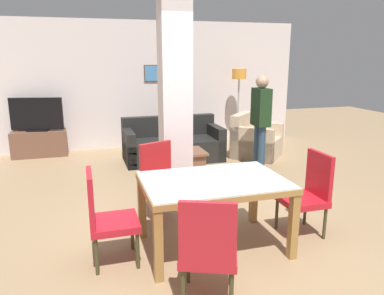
{
  "coord_description": "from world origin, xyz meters",
  "views": [
    {
      "loc": [
        -1.25,
        -3.41,
        1.99
      ],
      "look_at": [
        0.0,
        0.78,
        0.9
      ],
      "focal_mm": 35.0,
      "sensor_mm": 36.0,
      "label": 1
    }
  ],
  "objects_px": {
    "dining_table": "(214,194)",
    "coffee_table": "(187,163)",
    "dining_chair_near_left": "(208,248)",
    "floor_lamp": "(239,81)",
    "bottle": "(181,145)",
    "dining_chair_head_left": "(105,215)",
    "tv_stand": "(40,144)",
    "sofa": "(173,145)",
    "dining_chair_head_right": "(308,191)",
    "standing_person": "(261,117)",
    "dining_chair_far_left": "(161,179)",
    "armchair": "(255,142)",
    "tv_screen": "(37,115)"
  },
  "relations": [
    {
      "from": "dining_table",
      "to": "coffee_table",
      "type": "distance_m",
      "value": 2.43
    },
    {
      "from": "dining_chair_near_left",
      "to": "floor_lamp",
      "type": "xyz_separation_m",
      "value": [
        2.47,
        5.13,
        0.92
      ]
    },
    {
      "from": "bottle",
      "to": "floor_lamp",
      "type": "xyz_separation_m",
      "value": [
        1.84,
        1.89,
        0.87
      ]
    },
    {
      "from": "dining_table",
      "to": "bottle",
      "type": "xyz_separation_m",
      "value": [
        0.28,
        2.37,
        -0.05
      ]
    },
    {
      "from": "coffee_table",
      "to": "floor_lamp",
      "type": "height_order",
      "value": "floor_lamp"
    },
    {
      "from": "dining_chair_head_left",
      "to": "tv_stand",
      "type": "relative_size",
      "value": 0.9
    },
    {
      "from": "sofa",
      "to": "bottle",
      "type": "distance_m",
      "value": 1.12
    },
    {
      "from": "dining_chair_head_right",
      "to": "bottle",
      "type": "distance_m",
      "value": 2.52
    },
    {
      "from": "dining_chair_head_left",
      "to": "dining_chair_near_left",
      "type": "bearing_deg",
      "value": 40.25
    },
    {
      "from": "tv_stand",
      "to": "standing_person",
      "type": "xyz_separation_m",
      "value": [
        3.79,
        -2.14,
        0.7
      ]
    },
    {
      "from": "dining_chair_far_left",
      "to": "armchair",
      "type": "height_order",
      "value": "dining_chair_far_left"
    },
    {
      "from": "armchair",
      "to": "dining_chair_head_left",
      "type": "bearing_deg",
      "value": -0.76
    },
    {
      "from": "dining_chair_head_right",
      "to": "tv_screen",
      "type": "height_order",
      "value": "tv_screen"
    },
    {
      "from": "coffee_table",
      "to": "tv_stand",
      "type": "height_order",
      "value": "tv_stand"
    },
    {
      "from": "dining_chair_near_left",
      "to": "tv_screen",
      "type": "height_order",
      "value": "tv_screen"
    },
    {
      "from": "armchair",
      "to": "tv_stand",
      "type": "xyz_separation_m",
      "value": [
        -4.13,
        1.27,
        -0.04
      ]
    },
    {
      "from": "dining_chair_head_left",
      "to": "dining_chair_head_right",
      "type": "bearing_deg",
      "value": 90.0
    },
    {
      "from": "dining_chair_head_right",
      "to": "dining_chair_head_left",
      "type": "xyz_separation_m",
      "value": [
        -2.23,
        0.0,
        0.0
      ]
    },
    {
      "from": "dining_chair_head_left",
      "to": "tv_screen",
      "type": "height_order",
      "value": "tv_screen"
    },
    {
      "from": "dining_table",
      "to": "floor_lamp",
      "type": "bearing_deg",
      "value": 63.59
    },
    {
      "from": "armchair",
      "to": "bottle",
      "type": "bearing_deg",
      "value": -21.05
    },
    {
      "from": "dining_chair_far_left",
      "to": "armchair",
      "type": "relative_size",
      "value": 0.79
    },
    {
      "from": "dining_chair_far_left",
      "to": "dining_chair_near_left",
      "type": "xyz_separation_m",
      "value": [
        -0.0,
        -1.78,
        0.0
      ]
    },
    {
      "from": "sofa",
      "to": "dining_table",
      "type": "bearing_deg",
      "value": 83.31
    },
    {
      "from": "armchair",
      "to": "bottle",
      "type": "relative_size",
      "value": 4.23
    },
    {
      "from": "dining_chair_far_left",
      "to": "sofa",
      "type": "relative_size",
      "value": 0.51
    },
    {
      "from": "dining_chair_far_left",
      "to": "standing_person",
      "type": "relative_size",
      "value": 0.57
    },
    {
      "from": "bottle",
      "to": "sofa",
      "type": "bearing_deg",
      "value": 83.41
    },
    {
      "from": "tv_screen",
      "to": "armchair",
      "type": "bearing_deg",
      "value": 174.37
    },
    {
      "from": "dining_chair_far_left",
      "to": "standing_person",
      "type": "distance_m",
      "value": 2.53
    },
    {
      "from": "bottle",
      "to": "tv_stand",
      "type": "distance_m",
      "value": 3.18
    },
    {
      "from": "coffee_table",
      "to": "dining_chair_head_right",
      "type": "bearing_deg",
      "value": -72.75
    },
    {
      "from": "sofa",
      "to": "tv_screen",
      "type": "height_order",
      "value": "tv_screen"
    },
    {
      "from": "armchair",
      "to": "floor_lamp",
      "type": "distance_m",
      "value": 1.55
    },
    {
      "from": "standing_person",
      "to": "tv_stand",
      "type": "bearing_deg",
      "value": 62.36
    },
    {
      "from": "dining_table",
      "to": "dining_chair_head_right",
      "type": "height_order",
      "value": "dining_chair_head_right"
    },
    {
      "from": "dining_chair_far_left",
      "to": "tv_stand",
      "type": "relative_size",
      "value": 0.9
    },
    {
      "from": "armchair",
      "to": "standing_person",
      "type": "xyz_separation_m",
      "value": [
        -0.34,
        -0.87,
        0.66
      ]
    },
    {
      "from": "armchair",
      "to": "sofa",
      "type": "bearing_deg",
      "value": -55.11
    },
    {
      "from": "dining_chair_near_left",
      "to": "floor_lamp",
      "type": "height_order",
      "value": "floor_lamp"
    },
    {
      "from": "dining_table",
      "to": "dining_chair_head_right",
      "type": "relative_size",
      "value": 1.55
    },
    {
      "from": "coffee_table",
      "to": "sofa",
      "type": "bearing_deg",
      "value": 89.41
    },
    {
      "from": "sofa",
      "to": "tv_stand",
      "type": "relative_size",
      "value": 1.78
    },
    {
      "from": "standing_person",
      "to": "dining_chair_head_left",
      "type": "bearing_deg",
      "value": 131.69
    },
    {
      "from": "bottle",
      "to": "dining_chair_head_right",
      "type": "bearing_deg",
      "value": -70.28
    },
    {
      "from": "armchair",
      "to": "tv_screen",
      "type": "distance_m",
      "value": 4.35
    },
    {
      "from": "floor_lamp",
      "to": "dining_chair_far_left",
      "type": "bearing_deg",
      "value": -126.39
    },
    {
      "from": "dining_chair_head_left",
      "to": "standing_person",
      "type": "bearing_deg",
      "value": 129.87
    },
    {
      "from": "standing_person",
      "to": "dining_table",
      "type": "bearing_deg",
      "value": 145.83
    },
    {
      "from": "bottle",
      "to": "armchair",
      "type": "bearing_deg",
      "value": 25.34
    }
  ]
}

